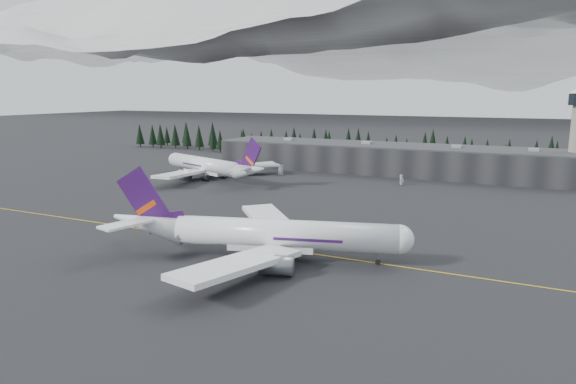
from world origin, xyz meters
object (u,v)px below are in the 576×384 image
at_px(jet_parked, 212,166).
at_px(gse_vehicle_b, 402,183).
at_px(terminal, 387,158).
at_px(gse_vehicle_a, 281,174).
at_px(jet_main, 259,234).

distance_m(jet_parked, gse_vehicle_b, 78.01).
height_order(terminal, jet_parked, jet_parked).
height_order(gse_vehicle_a, gse_vehicle_b, gse_vehicle_b).
bearing_deg(terminal, gse_vehicle_b, -65.31).
bearing_deg(jet_parked, terminal, -118.54).
relative_size(jet_parked, gse_vehicle_b, 15.34).
bearing_deg(gse_vehicle_b, jet_main, -39.23).
bearing_deg(jet_parked, gse_vehicle_a, -113.37).
bearing_deg(terminal, gse_vehicle_a, -142.85).
distance_m(terminal, jet_parked, 79.85).
relative_size(terminal, jet_main, 2.42).
bearing_deg(jet_parked, gse_vehicle_b, -143.25).
distance_m(terminal, gse_vehicle_b, 34.25).
height_order(jet_main, gse_vehicle_b, jet_main).
distance_m(jet_main, gse_vehicle_b, 104.54).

